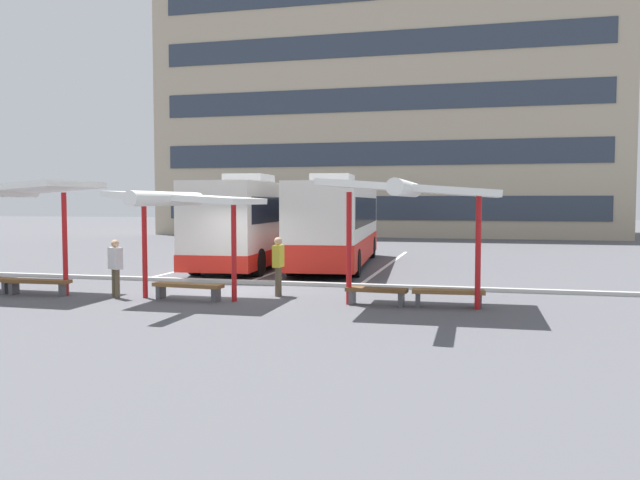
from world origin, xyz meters
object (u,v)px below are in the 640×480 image
at_px(waiting_shelter_0, 5,192).
at_px(bench_3, 377,292).
at_px(bench_1, 38,283).
at_px(bench_2, 188,287).
at_px(waiting_shelter_2, 411,191).
at_px(waiting_shelter_1, 184,201).
at_px(waiting_passenger_0, 278,262).
at_px(waiting_passenger_1, 115,265).
at_px(bench_4, 448,294).
at_px(coach_bus_0, 260,223).
at_px(coach_bus_1, 337,225).

height_order(waiting_shelter_0, bench_3, waiting_shelter_0).
height_order(bench_1, bench_2, same).
xyz_separation_m(bench_2, waiting_shelter_2, (5.99, 0.01, 2.57)).
height_order(waiting_shelter_1, bench_2, waiting_shelter_1).
bearing_deg(bench_1, waiting_shelter_2, 1.23).
bearing_deg(waiting_passenger_0, waiting_shelter_1, -146.15).
bearing_deg(waiting_passenger_1, bench_2, 3.50).
relative_size(waiting_shelter_2, bench_4, 2.87).
distance_m(waiting_shelter_0, bench_1, 2.73).
height_order(coach_bus_0, bench_4, coach_bus_0).
height_order(bench_4, waiting_passenger_0, waiting_passenger_0).
distance_m(waiting_shelter_1, waiting_passenger_1, 2.74).
distance_m(coach_bus_0, waiting_shelter_1, 10.18).
bearing_deg(waiting_shelter_0, waiting_passenger_0, 11.93).
xyz_separation_m(bench_3, waiting_passenger_0, (-2.92, 0.91, 0.63)).
xyz_separation_m(bench_3, bench_4, (1.80, 0.10, 0.01)).
xyz_separation_m(bench_1, bench_3, (9.59, 0.55, -0.01)).
bearing_deg(waiting_shelter_2, waiting_passenger_1, -178.99).
xyz_separation_m(coach_bus_0, coach_bus_1, (3.34, 0.10, -0.06)).
distance_m(coach_bus_0, bench_1, 10.63).
distance_m(bench_4, waiting_passenger_1, 9.02).
bearing_deg(waiting_shelter_2, coach_bus_0, 126.79).
height_order(waiting_shelter_0, waiting_shelter_2, waiting_shelter_0).
distance_m(waiting_shelter_0, waiting_passenger_0, 7.98).
relative_size(bench_1, bench_4, 1.04).
bearing_deg(waiting_shelter_2, waiting_shelter_1, -177.95).
bearing_deg(waiting_shelter_2, waiting_shelter_0, -178.18).
xyz_separation_m(coach_bus_1, bench_2, (-1.97, -9.95, -1.36)).
height_order(coach_bus_0, waiting_passenger_1, coach_bus_0).
relative_size(coach_bus_1, bench_4, 6.07).
distance_m(waiting_passenger_0, waiting_passenger_1, 4.48).
xyz_separation_m(bench_2, waiting_passenger_0, (2.16, 1.25, 0.62)).
bearing_deg(coach_bus_1, bench_3, -72.04).
bearing_deg(coach_bus_0, waiting_passenger_0, -67.67).
bearing_deg(waiting_shelter_1, waiting_passenger_0, 33.85).
xyz_separation_m(waiting_shelter_0, bench_4, (12.29, 0.79, -2.58)).
relative_size(waiting_shelter_0, bench_1, 2.52).
height_order(waiting_shelter_1, bench_3, waiting_shelter_1).
bearing_deg(bench_4, waiting_passenger_0, 170.32).
bearing_deg(bench_4, waiting_shelter_1, -174.65).
xyz_separation_m(coach_bus_1, waiting_shelter_0, (-7.38, -10.30, 1.21)).
bearing_deg(bench_1, waiting_shelter_1, 0.13).
distance_m(bench_2, waiting_shelter_2, 6.52).
bearing_deg(coach_bus_0, bench_2, -82.09).
height_order(bench_1, waiting_shelter_1, waiting_shelter_1).
bearing_deg(bench_1, bench_3, 3.29).
bearing_deg(bench_4, coach_bus_0, 131.28).
height_order(coach_bus_1, bench_3, coach_bus_1).
bearing_deg(bench_3, bench_1, -176.71).
distance_m(waiting_shelter_0, bench_2, 6.00).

